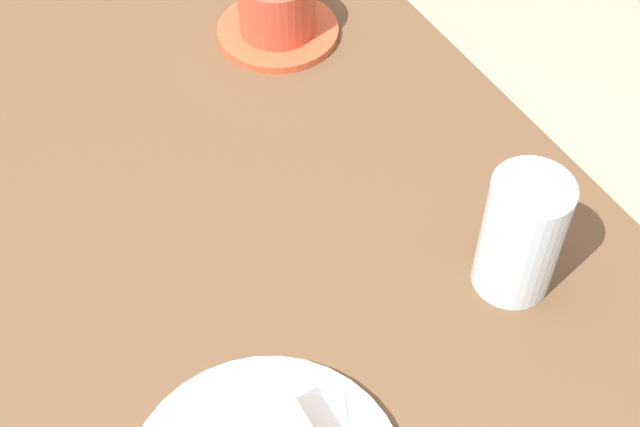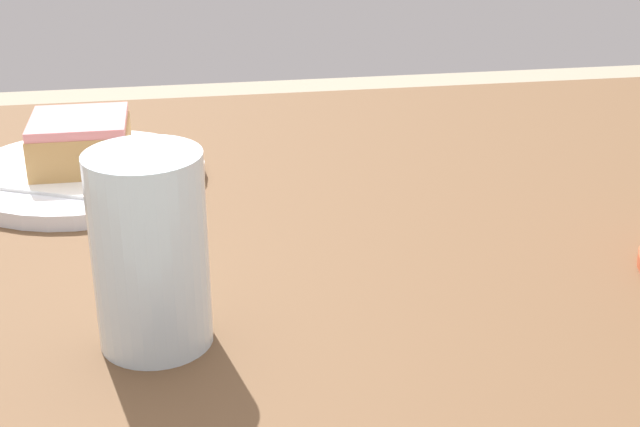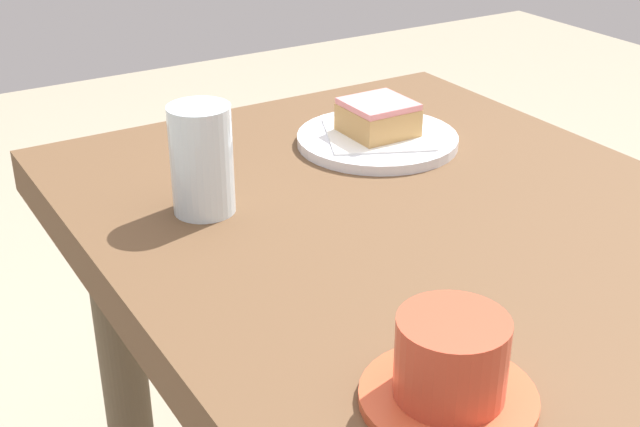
# 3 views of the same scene
# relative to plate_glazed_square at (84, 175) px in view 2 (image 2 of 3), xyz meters

# --- Properties ---
(table) EXTENTS (0.95, 0.68, 0.72)m
(table) POSITION_rel_plate_glazed_square_xyz_m (0.24, -0.09, -0.12)
(table) COLOR brown
(table) RESTS_ON ground_plane
(plate_glazed_square) EXTENTS (0.21, 0.21, 0.01)m
(plate_glazed_square) POSITION_rel_plate_glazed_square_xyz_m (0.00, 0.00, 0.00)
(plate_glazed_square) COLOR white
(plate_glazed_square) RESTS_ON table
(napkin_glazed_square) EXTENTS (0.18, 0.18, 0.00)m
(napkin_glazed_square) POSITION_rel_plate_glazed_square_xyz_m (0.00, 0.00, 0.01)
(napkin_glazed_square) COLOR white
(napkin_glazed_square) RESTS_ON plate_glazed_square
(donut_glazed_square) EXTENTS (0.08, 0.08, 0.04)m
(donut_glazed_square) POSITION_rel_plate_glazed_square_xyz_m (0.00, -0.00, 0.03)
(donut_glazed_square) COLOR tan
(donut_glazed_square) RESTS_ON napkin_glazed_square
(water_glass) EXTENTS (0.07, 0.07, 0.12)m
(water_glass) POSITION_rel_plate_glazed_square_xyz_m (0.07, -0.28, 0.06)
(water_glass) COLOR silver
(water_glass) RESTS_ON table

